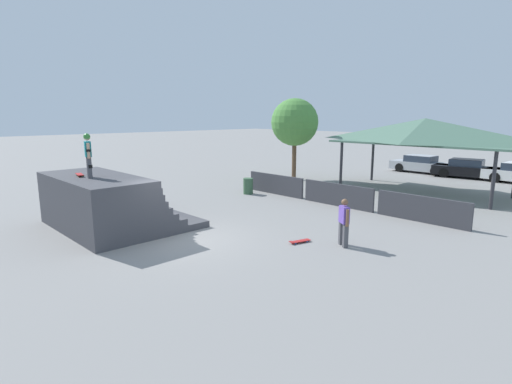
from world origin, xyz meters
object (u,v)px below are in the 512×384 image
object	(u,v)px
tree_beside_pavilion	(295,122)
parked_car_black	(467,169)
trash_bin	(248,186)
skateboard_on_deck	(80,175)
bystander_walking	(344,220)
skateboard_on_ground	(299,241)
parked_car_silver	(421,164)
skater_on_deck	(88,152)

from	to	relation	value
tree_beside_pavilion	parked_car_black	distance (m)	12.16
tree_beside_pavilion	trash_bin	world-z (taller)	tree_beside_pavilion
skateboard_on_deck	bystander_walking	bearing A→B (deg)	47.04
skateboard_on_ground	parked_car_silver	bearing A→B (deg)	-151.69
bystander_walking	parked_car_silver	distance (m)	19.20
tree_beside_pavilion	skateboard_on_ground	bearing A→B (deg)	-48.34
bystander_walking	trash_bin	xyz separation A→B (m)	(-8.52, 3.68, -0.44)
parked_car_black	trash_bin	bearing A→B (deg)	-121.65
bystander_walking	tree_beside_pavilion	xyz separation A→B (m)	(-10.07, 9.21, 2.84)
skater_on_deck	parked_car_black	world-z (taller)	skater_on_deck
skater_on_deck	parked_car_black	size ratio (longest dim) A/B	0.35
skateboard_on_ground	tree_beside_pavilion	bearing A→B (deg)	-123.11
skateboard_on_ground	trash_bin	distance (m)	8.60
skater_on_deck	bystander_walking	world-z (taller)	skater_on_deck
bystander_walking	trash_bin	distance (m)	9.29
skateboard_on_ground	trash_bin	world-z (taller)	trash_bin
skateboard_on_ground	tree_beside_pavilion	size ratio (longest dim) A/B	0.15
trash_bin	parked_car_silver	world-z (taller)	parked_car_silver
skater_on_deck	skateboard_on_deck	size ratio (longest dim) A/B	1.88
bystander_walking	trash_bin	size ratio (longest dim) A/B	1.83
bystander_walking	skateboard_on_ground	distance (m)	1.63
trash_bin	parked_car_silver	xyz separation A→B (m)	(2.90, 14.68, 0.18)
skater_on_deck	bystander_walking	distance (m)	9.07
tree_beside_pavilion	trash_bin	size ratio (longest dim) A/B	6.17
parked_car_silver	bystander_walking	bearing A→B (deg)	-71.77
trash_bin	tree_beside_pavilion	bearing A→B (deg)	105.61
skater_on_deck	trash_bin	size ratio (longest dim) A/B	1.83
tree_beside_pavilion	parked_car_silver	world-z (taller)	tree_beside_pavilion
skateboard_on_deck	bystander_walking	distance (m)	9.50
skateboard_on_deck	trash_bin	bearing A→B (deg)	107.42
bystander_walking	tree_beside_pavilion	bearing A→B (deg)	-9.25
bystander_walking	skateboard_on_ground	bearing A→B (deg)	66.91
skateboard_on_ground	trash_bin	xyz separation A→B (m)	(-7.35, 4.47, 0.37)
trash_bin	skateboard_on_ground	bearing A→B (deg)	-31.29
trash_bin	parked_car_silver	distance (m)	14.96
skater_on_deck	skateboard_on_ground	distance (m)	7.95
skater_on_deck	parked_car_silver	world-z (taller)	skater_on_deck
bystander_walking	parked_car_black	world-z (taller)	bystander_walking
skateboard_on_ground	parked_car_black	bearing A→B (deg)	-161.17
bystander_walking	skater_on_deck	bearing A→B (deg)	69.14
skateboard_on_ground	parked_car_silver	distance (m)	19.66
bystander_walking	tree_beside_pavilion	distance (m)	13.93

